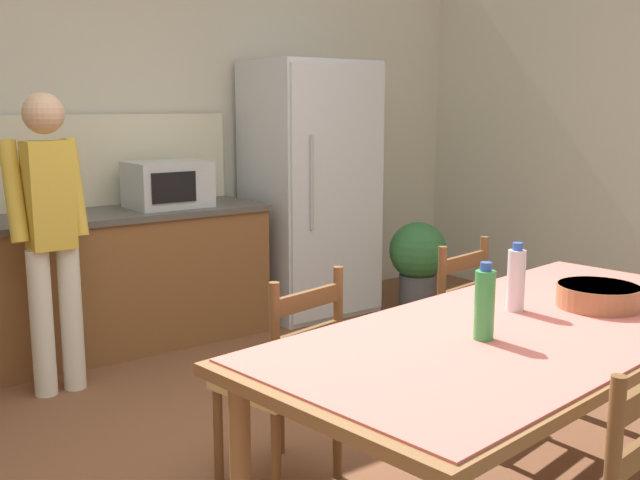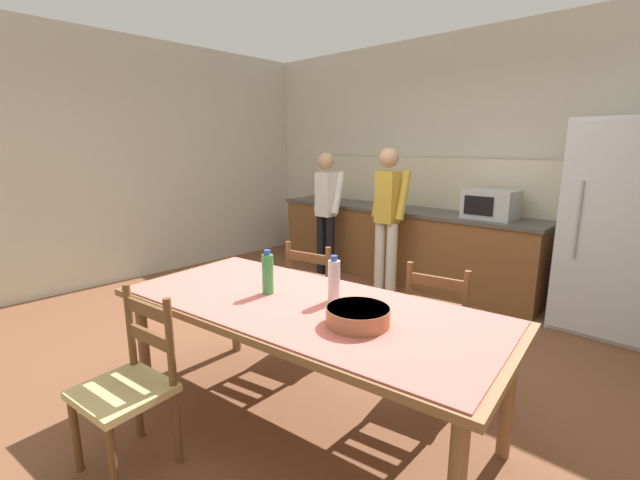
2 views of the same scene
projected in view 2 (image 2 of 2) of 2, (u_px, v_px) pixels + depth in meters
The scene contains 16 objects.
ground_plane at pixel (324, 361), 3.31m from camera, with size 8.32×8.32×0.00m, color brown.
wall_back at pixel (481, 162), 4.90m from camera, with size 6.52×0.12×2.90m, color beige.
wall_left at pixel (126, 161), 5.17m from camera, with size 0.12×5.20×2.90m, color beige.
kitchen_counter at pixel (399, 243), 5.32m from camera, with size 3.43×0.66×0.89m.
counter_splashback at pixel (415, 182), 5.38m from camera, with size 3.39×0.03×0.60m, color beige.
refrigerator at pixel (621, 229), 3.69m from camera, with size 0.85×0.73×1.86m.
microwave at pixel (491, 204), 4.44m from camera, with size 0.50×0.39×0.30m.
dining_table at pixel (305, 314), 2.44m from camera, with size 2.36×1.26×0.76m.
bottle_near_centre at pixel (268, 273), 2.56m from camera, with size 0.07×0.07×0.27m.
bottle_off_centre at pixel (334, 280), 2.43m from camera, with size 0.07×0.07×0.27m.
serving_bowl at pixel (358, 315), 2.12m from camera, with size 0.32×0.32×0.09m.
chair_side_near_left at pixel (130, 386), 2.16m from camera, with size 0.46×0.45×0.91m.
chair_side_far_right at pixel (440, 330), 2.82m from camera, with size 0.48×0.46×0.91m.
chair_side_far_left at pixel (317, 298), 3.41m from camera, with size 0.49×0.47×0.91m.
person_at_sink at pixel (326, 208), 5.36m from camera, with size 0.39×0.27×1.55m.
person_at_counter at pixel (387, 213), 4.72m from camera, with size 0.40×0.28×1.61m.
Camera 2 is at (2.05, -2.24, 1.63)m, focal length 24.00 mm.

